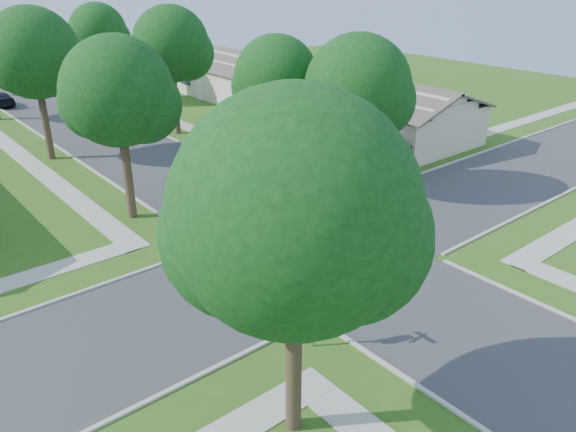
# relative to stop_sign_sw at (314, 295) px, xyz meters

# --- Properties ---
(ground) EXTENTS (100.00, 100.00, 0.00)m
(ground) POSITION_rel_stop_sign_sw_xyz_m (4.70, 4.70, -2.03)
(ground) COLOR #365818
(ground) RESTS_ON ground
(road_ns) EXTENTS (7.00, 100.00, 0.02)m
(road_ns) POSITION_rel_stop_sign_sw_xyz_m (4.70, 4.70, -2.03)
(road_ns) COLOR #333335
(road_ns) RESTS_ON ground
(sidewalk_ne) EXTENTS (1.20, 40.00, 0.04)m
(sidewalk_ne) POSITION_rel_stop_sign_sw_xyz_m (10.80, 30.70, -2.01)
(sidewalk_ne) COLOR #9E9B91
(sidewalk_ne) RESTS_ON ground
(sidewalk_nw) EXTENTS (1.20, 40.00, 0.04)m
(sidewalk_nw) POSITION_rel_stop_sign_sw_xyz_m (-1.40, 30.70, -2.01)
(sidewalk_nw) COLOR #9E9B91
(sidewalk_nw) RESTS_ON ground
(driveway) EXTENTS (8.80, 3.60, 0.05)m
(driveway) POSITION_rel_stop_sign_sw_xyz_m (12.60, 11.80, -2.01)
(driveway) COLOR #9E9B91
(driveway) RESTS_ON ground
(stop_sign_sw) EXTENTS (1.05, 0.80, 2.98)m
(stop_sign_sw) POSITION_rel_stop_sign_sw_xyz_m (0.00, 0.00, 0.00)
(stop_sign_sw) COLOR gray
(stop_sign_sw) RESTS_ON ground
(stop_sign_ne) EXTENTS (1.05, 0.80, 2.98)m
(stop_sign_ne) POSITION_rel_stop_sign_sw_xyz_m (9.40, 9.40, 0.00)
(stop_sign_ne) COLOR gray
(stop_sign_ne) RESTS_ON ground
(tree_e_near) EXTENTS (4.97, 4.80, 8.28)m
(tree_e_near) POSITION_rel_stop_sign_sw_xyz_m (9.45, 13.71, 3.61)
(tree_e_near) COLOR #38281C
(tree_e_near) RESTS_ON ground
(tree_e_mid) EXTENTS (5.59, 5.40, 9.21)m
(tree_e_mid) POSITION_rel_stop_sign_sw_xyz_m (9.46, 25.71, 4.22)
(tree_e_mid) COLOR #38281C
(tree_e_mid) RESTS_ON ground
(tree_e_far) EXTENTS (5.17, 5.00, 8.72)m
(tree_e_far) POSITION_rel_stop_sign_sw_xyz_m (9.45, 38.71, 3.95)
(tree_e_far) COLOR #38281C
(tree_e_far) RESTS_ON ground
(tree_w_near) EXTENTS (5.38, 5.20, 8.97)m
(tree_w_near) POSITION_rel_stop_sign_sw_xyz_m (0.06, 13.71, 4.08)
(tree_w_near) COLOR #38281C
(tree_w_near) RESTS_ON ground
(tree_w_mid) EXTENTS (5.80, 5.60, 9.56)m
(tree_w_mid) POSITION_rel_stop_sign_sw_xyz_m (0.06, 25.71, 4.46)
(tree_w_mid) COLOR #38281C
(tree_w_mid) RESTS_ON ground
(tree_sw_corner) EXTENTS (6.21, 6.00, 9.55)m
(tree_sw_corner) POSITION_rel_stop_sign_sw_xyz_m (-2.74, -2.29, 4.23)
(tree_sw_corner) COLOR #38281C
(tree_sw_corner) RESTS_ON ground
(tree_ne_corner) EXTENTS (5.80, 5.60, 8.66)m
(tree_ne_corner) POSITION_rel_stop_sign_sw_xyz_m (11.06, 8.91, 3.56)
(tree_ne_corner) COLOR #38281C
(tree_ne_corner) RESTS_ON ground
(house_ne_near) EXTENTS (8.42, 13.60, 4.23)m
(house_ne_near) POSITION_rel_stop_sign_sw_xyz_m (20.69, 15.70, -0.51)
(house_ne_near) COLOR beige
(house_ne_near) RESTS_ON ground
(house_ne_far) EXTENTS (8.42, 13.60, 4.23)m
(house_ne_far) POSITION_rel_stop_sign_sw_xyz_m (20.69, 33.70, -0.51)
(house_ne_far) COLOR beige
(house_ne_far) RESTS_ON ground
(car_driveway) EXTENTS (4.97, 2.32, 1.58)m
(car_driveway) POSITION_rel_stop_sign_sw_xyz_m (16.20, 10.20, -1.24)
(car_driveway) COLOR #56111C
(car_driveway) RESTS_ON ground
(car_curb_east) EXTENTS (2.36, 4.82, 1.58)m
(car_curb_east) POSITION_rel_stop_sign_sw_xyz_m (7.29, 36.77, -1.24)
(car_curb_east) COLOR black
(car_curb_east) RESTS_ON ground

